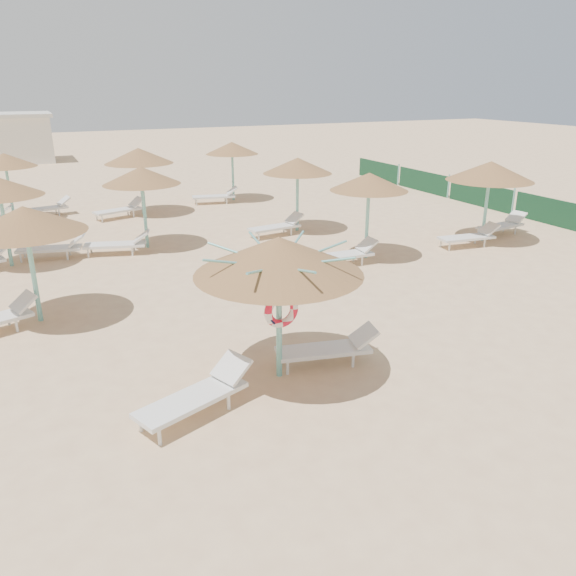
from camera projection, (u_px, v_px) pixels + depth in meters
name	position (u px, v px, depth m)	size (l,w,h in m)	color
ground	(295.00, 366.00, 10.90)	(120.00, 120.00, 0.00)	#DFBA88
main_palapa	(279.00, 257.00, 9.74)	(3.00, 3.00, 2.69)	#6BBAB3
lounger_main_a	(199.00, 394.00, 9.21)	(2.16, 1.33, 0.75)	silver
lounger_main_b	(330.00, 348.00, 10.88)	(2.04, 1.00, 0.71)	silver
palapa_field	(208.00, 173.00, 19.02)	(19.19, 13.97, 2.72)	#6BBAB3
windbreak_fence	(481.00, 195.00, 24.80)	(0.08, 19.84, 1.10)	#1C552C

